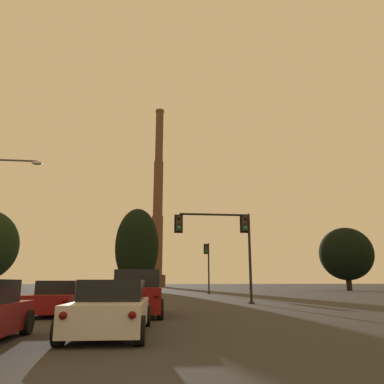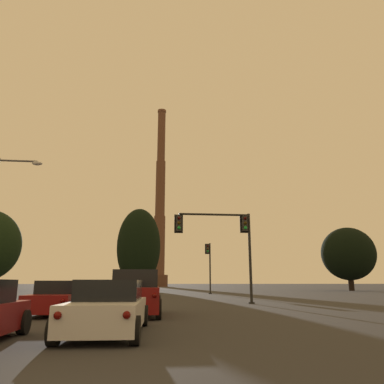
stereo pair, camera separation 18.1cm
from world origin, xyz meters
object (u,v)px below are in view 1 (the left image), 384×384
object	(u,v)px
suv_center_lane_front	(138,293)
smokestack	(158,213)
sedan_center_lane_second	(112,308)
traffic_light_overhead_right	(225,234)
sedan_left_lane_front	(59,299)
traffic_light_far_right	(208,260)

from	to	relation	value
suv_center_lane_front	smokestack	xyz separation A→B (m)	(3.12, 101.54, 21.99)
suv_center_lane_front	sedan_center_lane_second	size ratio (longest dim) A/B	1.04
traffic_light_overhead_right	smokestack	size ratio (longest dim) A/B	0.10
suv_center_lane_front	smokestack	size ratio (longest dim) A/B	0.08
smokestack	suv_center_lane_front	bearing A→B (deg)	-91.76
suv_center_lane_front	traffic_light_overhead_right	xyz separation A→B (m)	(5.46, 8.00, 3.62)
sedan_center_lane_second	smokestack	xyz separation A→B (m)	(3.66, 107.28, 22.22)
suv_center_lane_front	traffic_light_overhead_right	world-z (taller)	traffic_light_overhead_right
sedan_center_lane_second	sedan_left_lane_front	size ratio (longest dim) A/B	1.01
smokestack	sedan_center_lane_second	bearing A→B (deg)	-91.95
suv_center_lane_front	sedan_center_lane_second	world-z (taller)	suv_center_lane_front
sedan_center_lane_second	traffic_light_far_right	bearing A→B (deg)	78.96
sedan_left_lane_front	smokestack	world-z (taller)	smokestack
sedan_left_lane_front	suv_center_lane_front	bearing A→B (deg)	-13.11
suv_center_lane_front	traffic_light_overhead_right	distance (m)	10.34
traffic_light_overhead_right	smokestack	world-z (taller)	smokestack
traffic_light_far_right	sedan_left_lane_front	bearing A→B (deg)	-111.38
traffic_light_far_right	smokestack	size ratio (longest dim) A/B	0.10
sedan_center_lane_second	smokestack	world-z (taller)	smokestack
traffic_light_overhead_right	traffic_light_far_right	bearing A→B (deg)	84.15
suv_center_lane_front	traffic_light_far_right	distance (m)	29.95
sedan_left_lane_front	traffic_light_overhead_right	bearing A→B (deg)	39.52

